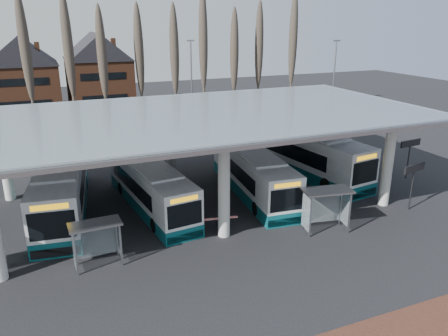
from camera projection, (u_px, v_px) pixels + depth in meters
name	position (u px, v px, depth m)	size (l,w,h in m)	color
ground	(241.00, 255.00, 23.86)	(140.00, 140.00, 0.00)	black
station_canopy	(192.00, 123.00, 29.01)	(32.00, 16.00, 6.34)	silver
poplar_row	(122.00, 51.00, 49.84)	(45.10, 1.10, 14.50)	#473D33
lamp_post_b	(192.00, 86.00, 47.02)	(0.80, 0.16, 10.17)	slate
lamp_post_c	(333.00, 87.00, 46.87)	(0.80, 0.16, 10.17)	slate
bus_0	(62.00, 188.00, 28.86)	(4.37, 13.00, 3.54)	white
bus_1	(150.00, 187.00, 29.50)	(3.68, 11.56, 3.16)	white
bus_2	(252.00, 173.00, 31.96)	(3.55, 11.90, 3.26)	white
bus_3	(303.00, 153.00, 36.21)	(4.60, 13.47, 3.67)	white
shelter_1	(95.00, 234.00, 22.43)	(2.66, 1.41, 2.43)	gray
shelter_2	(326.00, 200.00, 26.11)	(3.11, 1.95, 2.69)	gray
info_sign_0	(414.00, 172.00, 28.78)	(2.13, 0.59, 3.21)	black
info_sign_1	(410.00, 146.00, 34.60)	(2.14, 0.34, 3.19)	black
barrier	(219.00, 219.00, 26.22)	(2.16, 0.78, 1.09)	black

